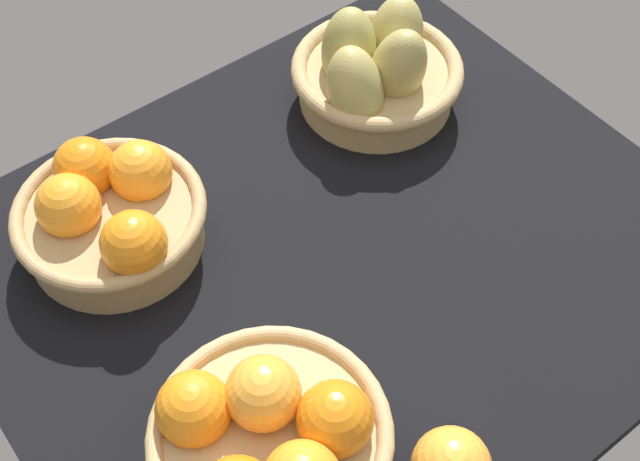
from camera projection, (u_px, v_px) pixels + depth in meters
market_tray at (340, 260)px, 103.64cm from camera, size 84.00×72.00×3.00cm
basket_far_right_pears at (376, 72)px, 114.25cm from camera, size 23.19×23.19×14.72cm
basket_near_left at (269, 441)px, 82.71cm from camera, size 24.14×24.14×11.80cm
basket_far_left at (110, 214)px, 99.81cm from camera, size 22.76×22.76×11.25cm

